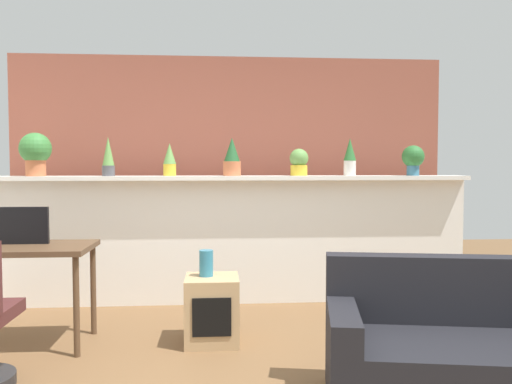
% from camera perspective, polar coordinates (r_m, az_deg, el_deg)
% --- Properties ---
extents(divider_wall, '(4.59, 0.16, 1.20)m').
position_cam_1_polar(divider_wall, '(5.10, -2.65, -5.42)').
color(divider_wall, white).
rests_on(divider_wall, ground).
extents(plant_shelf, '(4.59, 0.35, 0.04)m').
position_cam_1_polar(plant_shelf, '(5.01, -2.65, 1.56)').
color(plant_shelf, white).
rests_on(plant_shelf, divider_wall).
extents(brick_wall_behind, '(4.59, 0.10, 2.50)m').
position_cam_1_polar(brick_wall_behind, '(5.64, -2.85, 2.02)').
color(brick_wall_behind, '#9E5442').
rests_on(brick_wall_behind, ground).
extents(potted_plant_0, '(0.29, 0.29, 0.40)m').
position_cam_1_polar(potted_plant_0, '(5.25, -23.05, 4.10)').
color(potted_plant_0, '#C66B42').
rests_on(potted_plant_0, plant_shelf).
extents(potted_plant_1, '(0.12, 0.12, 0.37)m').
position_cam_1_polar(potted_plant_1, '(5.07, -15.91, 3.72)').
color(potted_plant_1, '#4C4C51').
rests_on(potted_plant_1, plant_shelf).
extents(potted_plant_2, '(0.12, 0.12, 0.31)m').
position_cam_1_polar(potted_plant_2, '(5.05, -9.46, 3.55)').
color(potted_plant_2, gold).
rests_on(potted_plant_2, plant_shelf).
extents(potted_plant_3, '(0.17, 0.17, 0.37)m').
position_cam_1_polar(potted_plant_3, '(5.00, -2.66, 3.78)').
color(potted_plant_3, '#C66B42').
rests_on(potted_plant_3, plant_shelf).
extents(potted_plant_4, '(0.18, 0.18, 0.26)m').
position_cam_1_polar(potted_plant_4, '(5.09, 4.73, 3.31)').
color(potted_plant_4, gold).
rests_on(potted_plant_4, plant_shelf).
extents(potted_plant_5, '(0.12, 0.12, 0.37)m').
position_cam_1_polar(potted_plant_5, '(5.18, 10.26, 3.83)').
color(potted_plant_5, silver).
rests_on(potted_plant_5, plant_shelf).
extents(potted_plant_6, '(0.22, 0.22, 0.30)m').
position_cam_1_polar(potted_plant_6, '(5.35, 16.86, 3.57)').
color(potted_plant_6, '#386B84').
rests_on(potted_plant_6, plant_shelf).
extents(desk, '(1.10, 0.60, 0.75)m').
position_cam_1_polar(desk, '(4.23, -24.92, -6.49)').
color(desk, brown).
rests_on(desk, ground).
extents(tv_monitor, '(0.50, 0.04, 0.28)m').
position_cam_1_polar(tv_monitor, '(4.28, -24.99, -3.36)').
color(tv_monitor, black).
rests_on(tv_monitor, desk).
extents(side_cube_shelf, '(0.40, 0.41, 0.50)m').
position_cam_1_polar(side_cube_shelf, '(4.03, -4.85, -12.76)').
color(side_cube_shelf, tan).
rests_on(side_cube_shelf, ground).
extents(vase_on_shelf, '(0.11, 0.11, 0.20)m').
position_cam_1_polar(vase_on_shelf, '(3.98, -5.48, -7.78)').
color(vase_on_shelf, teal).
rests_on(vase_on_shelf, side_cube_shelf).
extents(couch, '(1.67, 1.03, 0.80)m').
position_cam_1_polar(couch, '(3.22, 22.48, -16.43)').
color(couch, black).
rests_on(couch, ground).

